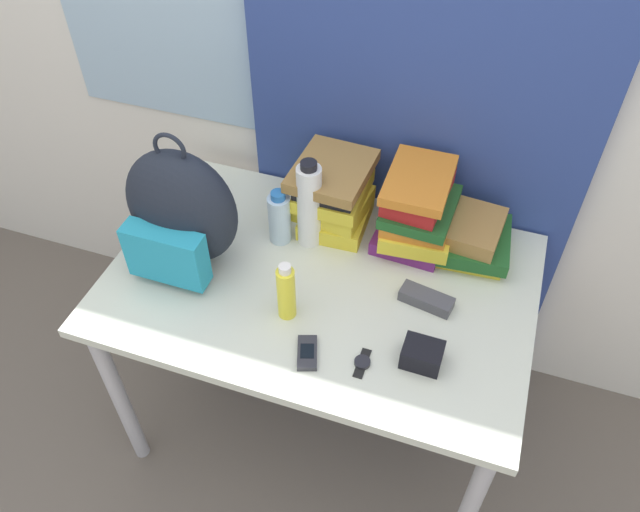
% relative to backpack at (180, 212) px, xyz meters
% --- Properties ---
extents(wall_back, '(6.00, 0.06, 2.50)m').
position_rel_backpack_xyz_m(wall_back, '(0.40, 0.53, 0.31)').
color(wall_back, silver).
rests_on(wall_back, ground_plane).
extents(curtain_blue, '(1.04, 0.04, 2.50)m').
position_rel_backpack_xyz_m(curtain_blue, '(0.55, 0.47, 0.31)').
color(curtain_blue, navy).
rests_on(curtain_blue, ground_plane).
extents(desk, '(1.23, 0.81, 0.76)m').
position_rel_backpack_xyz_m(desk, '(0.40, 0.04, -0.27)').
color(desk, beige).
rests_on(desk, ground_plane).
extents(backpack, '(0.33, 0.25, 0.44)m').
position_rel_backpack_xyz_m(backpack, '(0.00, 0.00, 0.00)').
color(backpack, '#1E232D').
rests_on(backpack, desk).
extents(book_stack_left, '(0.23, 0.27, 0.22)m').
position_rel_backpack_xyz_m(book_stack_left, '(0.36, 0.29, -0.07)').
color(book_stack_left, yellow).
rests_on(book_stack_left, desk).
extents(book_stack_center, '(0.23, 0.27, 0.25)m').
position_rel_backpack_xyz_m(book_stack_center, '(0.62, 0.29, -0.06)').
color(book_stack_center, '#6B2370').
rests_on(book_stack_center, desk).
extents(book_stack_right, '(0.24, 0.25, 0.12)m').
position_rel_backpack_xyz_m(book_stack_right, '(0.79, 0.30, -0.12)').
color(book_stack_right, yellow).
rests_on(book_stack_right, desk).
extents(water_bottle, '(0.07, 0.07, 0.18)m').
position_rel_backpack_xyz_m(water_bottle, '(0.23, 0.16, -0.10)').
color(water_bottle, silver).
rests_on(water_bottle, desk).
extents(sports_bottle, '(0.07, 0.07, 0.30)m').
position_rel_backpack_xyz_m(sports_bottle, '(0.32, 0.19, -0.04)').
color(sports_bottle, white).
rests_on(sports_bottle, desk).
extents(sunscreen_bottle, '(0.05, 0.05, 0.19)m').
position_rel_backpack_xyz_m(sunscreen_bottle, '(0.36, -0.11, -0.09)').
color(sunscreen_bottle, yellow).
rests_on(sunscreen_bottle, desk).
extents(cell_phone, '(0.08, 0.11, 0.02)m').
position_rel_backpack_xyz_m(cell_phone, '(0.46, -0.22, -0.17)').
color(cell_phone, '#2D2D33').
rests_on(cell_phone, desk).
extents(sunglasses_case, '(0.16, 0.08, 0.04)m').
position_rel_backpack_xyz_m(sunglasses_case, '(0.71, 0.05, -0.16)').
color(sunglasses_case, '#47474C').
rests_on(sunglasses_case, desk).
extents(camera_pouch, '(0.10, 0.08, 0.06)m').
position_rel_backpack_xyz_m(camera_pouch, '(0.74, -0.14, -0.15)').
color(camera_pouch, black).
rests_on(camera_pouch, desk).
extents(wristwatch, '(0.04, 0.09, 0.01)m').
position_rel_backpack_xyz_m(wristwatch, '(0.60, -0.20, -0.18)').
color(wristwatch, black).
rests_on(wristwatch, desk).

